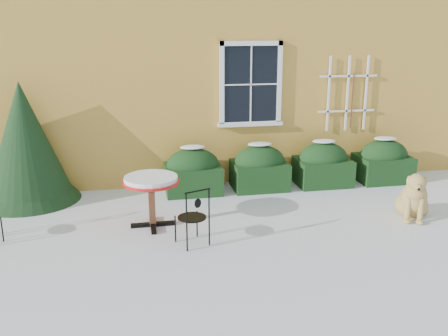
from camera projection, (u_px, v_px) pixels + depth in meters
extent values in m
plane|color=white|center=(237.00, 247.00, 7.19)|extent=(80.00, 80.00, 0.00)
cube|color=#EDB045|center=(181.00, 28.00, 12.97)|extent=(12.00, 8.00, 6.00)
cube|color=black|center=(251.00, 84.00, 9.60)|extent=(1.05, 0.03, 1.45)
cube|color=white|center=(251.00, 43.00, 9.38)|extent=(1.23, 0.06, 0.09)
cube|color=white|center=(250.00, 124.00, 9.81)|extent=(1.23, 0.06, 0.09)
cube|color=white|center=(222.00, 85.00, 9.49)|extent=(0.09, 0.06, 1.63)
cube|color=white|center=(279.00, 84.00, 9.70)|extent=(0.09, 0.06, 1.63)
cube|color=white|center=(251.00, 84.00, 9.58)|extent=(0.02, 0.02, 1.45)
cube|color=white|center=(251.00, 84.00, 9.58)|extent=(1.05, 0.02, 0.02)
cube|color=white|center=(250.00, 124.00, 9.81)|extent=(1.29, 0.14, 0.07)
cube|color=white|center=(329.00, 94.00, 9.94)|extent=(0.04, 0.03, 1.50)
cube|color=white|center=(347.00, 94.00, 10.01)|extent=(0.04, 0.03, 1.50)
cube|color=white|center=(366.00, 93.00, 10.08)|extent=(0.04, 0.03, 1.50)
cube|color=white|center=(346.00, 111.00, 10.11)|extent=(1.20, 0.03, 0.04)
cube|color=white|center=(349.00, 76.00, 9.91)|extent=(1.20, 0.03, 0.04)
cylinder|color=#472D19|center=(352.00, 101.00, 10.05)|extent=(0.02, 0.02, 1.10)
cube|color=black|center=(193.00, 179.00, 9.47)|extent=(1.05, 0.80, 0.52)
ellipsoid|color=black|center=(193.00, 166.00, 9.40)|extent=(1.00, 0.72, 0.67)
ellipsoid|color=white|center=(193.00, 147.00, 9.30)|extent=(0.47, 0.32, 0.06)
cube|color=black|center=(259.00, 175.00, 9.71)|extent=(1.05, 0.80, 0.52)
ellipsoid|color=black|center=(260.00, 162.00, 9.64)|extent=(1.00, 0.72, 0.67)
ellipsoid|color=white|center=(260.00, 144.00, 9.54)|extent=(0.47, 0.32, 0.06)
cube|color=black|center=(322.00, 172.00, 9.94)|extent=(1.05, 0.80, 0.52)
ellipsoid|color=black|center=(323.00, 159.00, 9.87)|extent=(1.00, 0.72, 0.67)
ellipsoid|color=white|center=(324.00, 141.00, 9.77)|extent=(0.47, 0.32, 0.06)
cube|color=black|center=(383.00, 168.00, 10.18)|extent=(1.05, 0.80, 0.52)
ellipsoid|color=black|center=(384.00, 156.00, 10.11)|extent=(1.00, 0.72, 0.67)
ellipsoid|color=white|center=(385.00, 138.00, 10.01)|extent=(0.47, 0.32, 0.06)
cone|color=black|center=(28.00, 173.00, 8.97)|extent=(1.78, 1.78, 1.03)
cone|color=black|center=(25.00, 142.00, 8.82)|extent=(1.59, 1.59, 2.16)
cube|color=black|center=(153.00, 224.00, 7.92)|extent=(0.69, 0.08, 0.06)
cube|color=black|center=(153.00, 224.00, 7.92)|extent=(0.08, 0.69, 0.06)
cube|color=brown|center=(152.00, 204.00, 7.83)|extent=(0.10, 0.10, 0.74)
cylinder|color=red|center=(151.00, 182.00, 7.72)|extent=(0.89, 0.89, 0.04)
cylinder|color=white|center=(151.00, 179.00, 7.71)|extent=(0.83, 0.83, 0.07)
cylinder|color=black|center=(197.00, 224.00, 7.49)|extent=(0.02, 0.02, 0.41)
cylinder|color=black|center=(175.00, 229.00, 7.30)|extent=(0.02, 0.02, 0.41)
cylinder|color=black|center=(209.00, 232.00, 7.19)|extent=(0.02, 0.02, 0.41)
cylinder|color=black|center=(187.00, 238.00, 7.01)|extent=(0.02, 0.02, 0.41)
cylinder|color=black|center=(192.00, 217.00, 7.19)|extent=(0.42, 0.42, 0.02)
cylinder|color=black|center=(209.00, 204.00, 7.07)|extent=(0.02, 0.02, 0.45)
cylinder|color=black|center=(186.00, 209.00, 6.89)|extent=(0.02, 0.02, 0.45)
cylinder|color=black|center=(198.00, 191.00, 6.92)|extent=(0.38, 0.17, 0.02)
ellipsoid|color=black|center=(198.00, 203.00, 6.97)|extent=(0.11, 0.06, 0.14)
cylinder|color=black|center=(2.00, 229.00, 7.31)|extent=(0.02, 0.02, 0.39)
ellipsoid|color=tan|center=(411.00, 204.00, 8.32)|extent=(0.72, 0.75, 0.43)
ellipsoid|color=tan|center=(414.00, 197.00, 8.08)|extent=(0.52, 0.50, 0.54)
sphere|color=tan|center=(415.00, 192.00, 8.00)|extent=(0.33, 0.33, 0.33)
cylinder|color=tan|center=(408.00, 210.00, 8.03)|extent=(0.09, 0.09, 0.43)
cylinder|color=tan|center=(421.00, 211.00, 7.98)|extent=(0.09, 0.09, 0.43)
ellipsoid|color=tan|center=(407.00, 221.00, 8.03)|extent=(0.12, 0.15, 0.07)
ellipsoid|color=tan|center=(420.00, 222.00, 7.99)|extent=(0.12, 0.15, 0.07)
cylinder|color=tan|center=(416.00, 188.00, 7.97)|extent=(0.28, 0.30, 0.23)
sphere|color=tan|center=(417.00, 182.00, 7.89)|extent=(0.28, 0.28, 0.28)
ellipsoid|color=tan|center=(418.00, 187.00, 7.78)|extent=(0.21, 0.25, 0.12)
sphere|color=black|center=(419.00, 189.00, 7.70)|extent=(0.05, 0.05, 0.05)
ellipsoid|color=tan|center=(409.00, 181.00, 7.96)|extent=(0.10, 0.12, 0.18)
ellipsoid|color=tan|center=(425.00, 182.00, 7.90)|extent=(0.10, 0.12, 0.18)
cylinder|color=tan|center=(420.00, 209.00, 8.52)|extent=(0.11, 0.35, 0.08)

